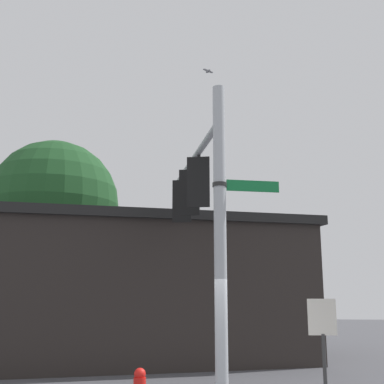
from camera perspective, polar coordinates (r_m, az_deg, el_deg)
name	(u,v)px	position (r m, az deg, el deg)	size (l,w,h in m)	color
signal_pole	(220,243)	(9.48, 3.29, -5.88)	(0.24, 0.24, 6.37)	#ADB2B7
mast_arm	(195,158)	(12.47, 0.33, 3.97)	(0.16, 0.16, 5.25)	#ADB2B7
traffic_light_nearest_pole	(199,183)	(11.79, 0.82, 1.01)	(0.54, 0.49, 1.31)	black
traffic_light_mid_inner	(190,194)	(12.96, -0.22, -0.18)	(0.54, 0.49, 1.31)	black
traffic_light_mid_outer	(183,202)	(14.14, -1.08, -1.17)	(0.54, 0.49, 1.31)	black
street_name_sign	(238,185)	(9.76, 5.30, 0.76)	(1.31, 0.52, 0.22)	#147238
bird_flying	(208,71)	(14.63, 1.87, 13.80)	(0.29, 0.23, 0.07)	gray
storefront_building	(144,290)	(18.61, -5.52, -11.19)	(12.95, 11.42, 4.80)	#282321
tree_by_storefront	(54,205)	(18.89, -15.69, -1.44)	(4.72, 4.72, 7.87)	#4C3823
historical_marker	(323,334)	(11.23, 14.90, -15.56)	(0.60, 0.08, 2.13)	#333333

